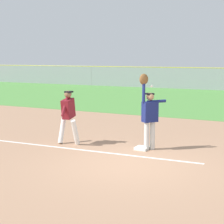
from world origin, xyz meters
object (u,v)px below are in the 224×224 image
(baseball, at_px, (152,86))
(parked_car_black, at_px, (140,77))
(parked_car_red, at_px, (191,78))
(runner, at_px, (68,113))
(fielder, at_px, (149,113))
(first_base, at_px, (142,148))

(baseball, distance_m, parked_car_black, 26.64)
(baseball, height_order, parked_car_red, baseball)
(baseball, bearing_deg, runner, -171.44)
(parked_car_black, bearing_deg, parked_car_red, -0.11)
(fielder, bearing_deg, baseball, -170.73)
(fielder, xyz_separation_m, baseball, (0.07, -0.05, 0.80))
(first_base, height_order, parked_car_black, parked_car_black)
(first_base, xyz_separation_m, fielder, (0.19, 0.07, 1.08))
(fielder, relative_size, runner, 1.33)
(runner, height_order, parked_car_black, runner)
(parked_car_black, height_order, parked_car_red, same)
(first_base, height_order, runner, runner)
(parked_car_red, bearing_deg, baseball, -76.49)
(first_base, distance_m, parked_car_black, 26.54)
(baseball, distance_m, parked_car_red, 25.44)
(runner, height_order, parked_car_red, runner)
(fielder, relative_size, parked_car_red, 0.51)
(first_base, bearing_deg, parked_car_black, 110.93)
(runner, height_order, baseball, baseball)
(baseball, relative_size, parked_car_black, 0.02)
(runner, relative_size, parked_car_red, 0.38)
(parked_car_black, bearing_deg, fielder, -71.25)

